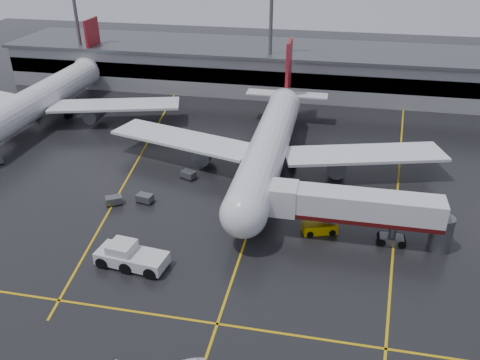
# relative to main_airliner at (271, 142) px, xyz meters

# --- Properties ---
(ground) EXTENTS (220.00, 220.00, 0.00)m
(ground) POSITION_rel_main_airliner_xyz_m (0.00, -9.70, -4.21)
(ground) COLOR black
(ground) RESTS_ON ground
(apron_line_centre) EXTENTS (0.25, 90.00, 0.02)m
(apron_line_centre) POSITION_rel_main_airliner_xyz_m (0.00, -9.70, -4.20)
(apron_line_centre) COLOR gold
(apron_line_centre) RESTS_ON ground
(apron_line_stop) EXTENTS (60.00, 0.25, 0.02)m
(apron_line_stop) POSITION_rel_main_airliner_xyz_m (0.00, -31.70, -4.20)
(apron_line_stop) COLOR gold
(apron_line_stop) RESTS_ON ground
(apron_line_left) EXTENTS (9.99, 69.35, 0.02)m
(apron_line_left) POSITION_rel_main_airliner_xyz_m (-20.00, 0.30, -4.20)
(apron_line_left) COLOR gold
(apron_line_left) RESTS_ON ground
(apron_line_right) EXTENTS (7.57, 69.64, 0.02)m
(apron_line_right) POSITION_rel_main_airliner_xyz_m (18.00, 0.30, -4.20)
(apron_line_right) COLOR gold
(apron_line_right) RESTS_ON ground
(terminal) EXTENTS (122.00, 19.00, 8.60)m
(terminal) POSITION_rel_main_airliner_xyz_m (0.00, 38.23, 0.11)
(terminal) COLOR gray
(terminal) RESTS_ON ground
(light_mast_left) EXTENTS (3.00, 1.20, 25.45)m
(light_mast_left) POSITION_rel_main_airliner_xyz_m (-45.00, 32.30, 10.27)
(light_mast_left) COLOR #595B60
(light_mast_left) RESTS_ON ground
(light_mast_mid) EXTENTS (3.00, 1.20, 25.45)m
(light_mast_mid) POSITION_rel_main_airliner_xyz_m (-5.00, 32.30, 10.27)
(light_mast_mid) COLOR #595B60
(light_mast_mid) RESTS_ON ground
(main_airliner) EXTENTS (48.80, 45.60, 14.10)m
(main_airliner) POSITION_rel_main_airliner_xyz_m (0.00, 0.00, 0.00)
(main_airliner) COLOR silver
(main_airliner) RESTS_ON ground
(second_airliner) EXTENTS (48.80, 45.60, 14.10)m
(second_airliner) POSITION_rel_main_airliner_xyz_m (-42.00, 12.00, 0.00)
(second_airliner) COLOR silver
(second_airliner) RESTS_ON ground
(jet_bridge) EXTENTS (19.90, 3.40, 6.05)m
(jet_bridge) POSITION_rel_main_airliner_xyz_m (11.87, -15.70, -0.28)
(jet_bridge) COLOR silver
(jet_bridge) RESTS_ON ground
(pushback_tractor) EXTENTS (7.71, 3.96, 2.65)m
(pushback_tractor) POSITION_rel_main_airliner_xyz_m (-10.90, -25.18, -3.15)
(pushback_tractor) COLOR silver
(pushback_tractor) RESTS_ON ground
(belt_loader) EXTENTS (4.23, 2.82, 2.47)m
(belt_loader) POSITION_rel_main_airliner_xyz_m (8.04, -15.08, -3.60)
(belt_loader) COLOR #C59D00
(belt_loader) RESTS_ON ground
(baggage_cart_a) EXTENTS (2.20, 1.64, 1.12)m
(baggage_cart_a) POSITION_rel_main_airliner_xyz_m (-14.16, -12.65, -3.58)
(baggage_cart_a) COLOR #595B60
(baggage_cart_a) RESTS_ON ground
(baggage_cart_b) EXTENTS (2.38, 2.13, 1.12)m
(baggage_cart_b) POSITION_rel_main_airliner_xyz_m (-17.78, -13.94, -3.58)
(baggage_cart_b) COLOR #595B60
(baggage_cart_b) RESTS_ON ground
(baggage_cart_c) EXTENTS (2.36, 2.00, 1.12)m
(baggage_cart_c) POSITION_rel_main_airliner_xyz_m (-10.63, -5.27, -3.58)
(baggage_cart_c) COLOR #595B60
(baggage_cart_c) RESTS_ON ground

